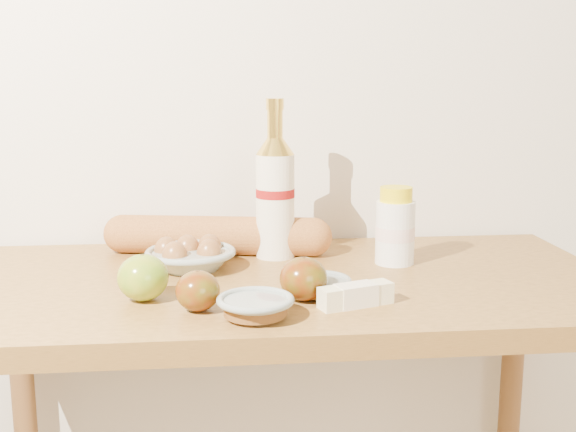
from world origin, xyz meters
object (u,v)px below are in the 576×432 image
(bourbon_bottle, at_px, (275,194))
(baguette, at_px, (217,235))
(egg_bowl, at_px, (190,256))
(table, at_px, (286,342))
(cream_bottle, at_px, (395,228))

(bourbon_bottle, xyz_separation_m, baguette, (-0.12, 0.03, -0.09))
(bourbon_bottle, height_order, baguette, bourbon_bottle)
(egg_bowl, bearing_deg, baguette, 65.29)
(table, distance_m, bourbon_bottle, 0.30)
(cream_bottle, bearing_deg, bourbon_bottle, 166.37)
(table, bearing_deg, egg_bowl, 156.43)
(bourbon_bottle, bearing_deg, baguette, -179.91)
(baguette, bearing_deg, bourbon_bottle, -5.78)
(egg_bowl, xyz_separation_m, baguette, (0.05, 0.11, 0.01))
(cream_bottle, height_order, baguette, cream_bottle)
(cream_bottle, relative_size, egg_bowl, 0.74)
(egg_bowl, relative_size, baguette, 0.42)
(bourbon_bottle, relative_size, egg_bowl, 1.56)
(egg_bowl, bearing_deg, bourbon_bottle, 24.62)
(bourbon_bottle, bearing_deg, table, -71.37)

